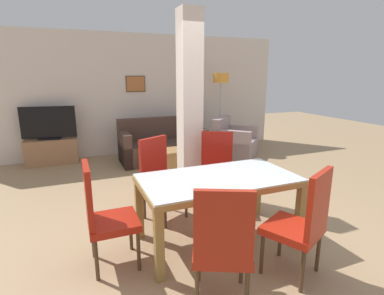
# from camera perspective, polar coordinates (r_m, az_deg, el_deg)

# --- Properties ---
(ground_plane) EXTENTS (18.00, 18.00, 0.00)m
(ground_plane) POSITION_cam_1_polar(r_m,az_deg,el_deg) (3.55, 4.81, -17.15)
(ground_plane) COLOR #9F805B
(back_wall) EXTENTS (7.20, 0.09, 2.70)m
(back_wall) POSITION_cam_1_polar(r_m,az_deg,el_deg) (7.09, -10.86, 9.81)
(back_wall) COLOR silver
(back_wall) RESTS_ON ground_plane
(divider_pillar) EXTENTS (0.31, 0.30, 2.70)m
(divider_pillar) POSITION_cam_1_polar(r_m,az_deg,el_deg) (4.40, -0.44, 7.68)
(divider_pillar) COLOR silver
(divider_pillar) RESTS_ON ground_plane
(dining_table) EXTENTS (1.67, 0.90, 0.76)m
(dining_table) POSITION_cam_1_polar(r_m,az_deg,el_deg) (3.28, 5.03, -8.10)
(dining_table) COLOR olive
(dining_table) RESTS_ON ground_plane
(dining_chair_head_left) EXTENTS (0.46, 0.46, 1.04)m
(dining_chair_head_left) POSITION_cam_1_polar(r_m,az_deg,el_deg) (2.99, -16.54, -11.84)
(dining_chair_head_left) COLOR #A31B0E
(dining_chair_head_left) RESTS_ON ground_plane
(dining_chair_near_right) EXTENTS (0.62, 0.62, 1.04)m
(dining_chair_near_right) POSITION_cam_1_polar(r_m,az_deg,el_deg) (2.90, 20.35, -12.96)
(dining_chair_near_right) COLOR #A31F0F
(dining_chair_near_right) RESTS_ON ground_plane
(dining_chair_far_left) EXTENTS (0.62, 0.62, 1.04)m
(dining_chair_far_left) POSITION_cam_1_polar(r_m,az_deg,el_deg) (3.86, -6.09, -5.35)
(dining_chair_far_left) COLOR #A51C14
(dining_chair_far_left) RESTS_ON ground_plane
(dining_chair_far_right) EXTENTS (0.61, 0.61, 1.04)m
(dining_chair_far_right) POSITION_cam_1_polar(r_m,az_deg,el_deg) (4.19, 4.73, -3.77)
(dining_chair_far_right) COLOR #A01A11
(dining_chair_far_right) RESTS_ON ground_plane
(dining_chair_near_left) EXTENTS (0.61, 0.61, 1.04)m
(dining_chair_near_left) POSITION_cam_1_polar(r_m,az_deg,el_deg) (2.43, 5.81, -17.66)
(dining_chair_near_left) COLOR #A12212
(dining_chair_near_left) RESTS_ON ground_plane
(sofa) EXTENTS (1.78, 0.86, 0.90)m
(sofa) POSITION_cam_1_polar(r_m,az_deg,el_deg) (6.49, -5.70, 0.26)
(sofa) COLOR #453129
(sofa) RESTS_ON ground_plane
(armchair) EXTENTS (1.19, 1.19, 0.87)m
(armchair) POSITION_cam_1_polar(r_m,az_deg,el_deg) (6.80, 7.88, 0.80)
(armchair) COLOR #A0888A
(armchair) RESTS_ON ground_plane
(coffee_table) EXTENTS (0.72, 0.47, 0.46)m
(coffee_table) POSITION_cam_1_polar(r_m,az_deg,el_deg) (5.61, -3.56, -2.61)
(coffee_table) COLOR #A07442
(coffee_table) RESTS_ON ground_plane
(bottle) EXTENTS (0.07, 0.07, 0.29)m
(bottle) POSITION_cam_1_polar(r_m,az_deg,el_deg) (5.51, -1.83, 0.70)
(bottle) COLOR #194C23
(bottle) RESTS_ON coffee_table
(tv_stand) EXTENTS (1.01, 0.40, 0.52)m
(tv_stand) POSITION_cam_1_polar(r_m,az_deg,el_deg) (6.85, -25.15, -0.67)
(tv_stand) COLOR #A16F4A
(tv_stand) RESTS_ON ground_plane
(tv_screen) EXTENTS (1.05, 0.26, 0.67)m
(tv_screen) POSITION_cam_1_polar(r_m,az_deg,el_deg) (6.74, -25.66, 4.17)
(tv_screen) COLOR black
(tv_screen) RESTS_ON tv_stand
(floor_lamp) EXTENTS (0.37, 0.37, 1.84)m
(floor_lamp) POSITION_cam_1_polar(r_m,az_deg,el_deg) (7.21, 5.47, 11.77)
(floor_lamp) COLOR #B7B7BC
(floor_lamp) RESTS_ON ground_plane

